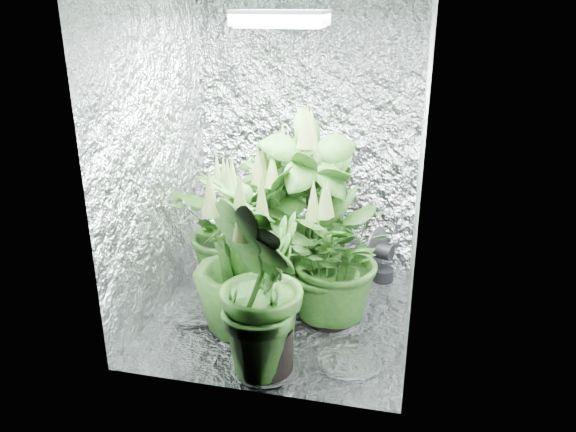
{
  "coord_description": "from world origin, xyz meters",
  "views": [
    {
      "loc": [
        0.75,
        -3.11,
        1.92
      ],
      "look_at": [
        0.04,
        0.0,
        0.69
      ],
      "focal_mm": 35.0,
      "sensor_mm": 36.0,
      "label": 1
    }
  ],
  "objects_px": {
    "grow_lamp": "(281,18)",
    "plant_d": "(239,259)",
    "plant_g": "(263,289)",
    "circulation_fan": "(380,258)",
    "plant_e": "(331,257)",
    "plant_b": "(311,215)",
    "plant_c": "(321,216)",
    "plant_h": "(274,219)",
    "plant_f": "(271,243)",
    "plant_a": "(234,227)"
  },
  "relations": [
    {
      "from": "plant_f",
      "to": "circulation_fan",
      "type": "distance_m",
      "value": 0.97
    },
    {
      "from": "plant_g",
      "to": "circulation_fan",
      "type": "xyz_separation_m",
      "value": [
        0.53,
        1.26,
        -0.35
      ]
    },
    {
      "from": "grow_lamp",
      "to": "plant_c",
      "type": "distance_m",
      "value": 1.47
    },
    {
      "from": "plant_c",
      "to": "plant_g",
      "type": "distance_m",
      "value": 1.21
    },
    {
      "from": "plant_g",
      "to": "plant_h",
      "type": "height_order",
      "value": "plant_h"
    },
    {
      "from": "grow_lamp",
      "to": "plant_a",
      "type": "distance_m",
      "value": 1.45
    },
    {
      "from": "plant_d",
      "to": "plant_b",
      "type": "bearing_deg",
      "value": 52.96
    },
    {
      "from": "grow_lamp",
      "to": "plant_d",
      "type": "distance_m",
      "value": 1.37
    },
    {
      "from": "plant_f",
      "to": "plant_e",
      "type": "bearing_deg",
      "value": -2.9
    },
    {
      "from": "plant_c",
      "to": "plant_g",
      "type": "relative_size",
      "value": 0.92
    },
    {
      "from": "plant_c",
      "to": "circulation_fan",
      "type": "relative_size",
      "value": 2.62
    },
    {
      "from": "plant_d",
      "to": "grow_lamp",
      "type": "bearing_deg",
      "value": 53.45
    },
    {
      "from": "circulation_fan",
      "to": "plant_d",
      "type": "bearing_deg",
      "value": -109.41
    },
    {
      "from": "plant_c",
      "to": "plant_e",
      "type": "relative_size",
      "value": 1.08
    },
    {
      "from": "plant_a",
      "to": "plant_d",
      "type": "height_order",
      "value": "plant_d"
    },
    {
      "from": "grow_lamp",
      "to": "plant_h",
      "type": "distance_m",
      "value": 1.3
    },
    {
      "from": "grow_lamp",
      "to": "plant_f",
      "type": "relative_size",
      "value": 0.45
    },
    {
      "from": "grow_lamp",
      "to": "plant_f",
      "type": "xyz_separation_m",
      "value": [
        -0.07,
        -0.01,
        -1.32
      ]
    },
    {
      "from": "plant_d",
      "to": "plant_h",
      "type": "distance_m",
      "value": 0.54
    },
    {
      "from": "grow_lamp",
      "to": "plant_g",
      "type": "distance_m",
      "value": 1.45
    },
    {
      "from": "grow_lamp",
      "to": "circulation_fan",
      "type": "relative_size",
      "value": 1.25
    },
    {
      "from": "plant_h",
      "to": "circulation_fan",
      "type": "xyz_separation_m",
      "value": [
        0.7,
        0.37,
        -0.38
      ]
    },
    {
      "from": "plant_e",
      "to": "circulation_fan",
      "type": "distance_m",
      "value": 0.76
    },
    {
      "from": "grow_lamp",
      "to": "plant_a",
      "type": "height_order",
      "value": "grow_lamp"
    },
    {
      "from": "grow_lamp",
      "to": "plant_g",
      "type": "relative_size",
      "value": 0.44
    },
    {
      "from": "plant_g",
      "to": "plant_h",
      "type": "relative_size",
      "value": 0.96
    },
    {
      "from": "plant_c",
      "to": "plant_g",
      "type": "xyz_separation_m",
      "value": [
        -0.1,
        -1.2,
        0.04
      ]
    },
    {
      "from": "grow_lamp",
      "to": "plant_c",
      "type": "xyz_separation_m",
      "value": [
        0.15,
        0.58,
        -1.35
      ]
    },
    {
      "from": "grow_lamp",
      "to": "plant_c",
      "type": "relative_size",
      "value": 0.48
    },
    {
      "from": "circulation_fan",
      "to": "plant_h",
      "type": "bearing_deg",
      "value": -130.63
    },
    {
      "from": "plant_a",
      "to": "plant_h",
      "type": "bearing_deg",
      "value": -2.68
    },
    {
      "from": "grow_lamp",
      "to": "plant_d",
      "type": "bearing_deg",
      "value": -126.55
    },
    {
      "from": "plant_c",
      "to": "plant_d",
      "type": "xyz_separation_m",
      "value": [
        -0.34,
        -0.84,
        0.01
      ]
    },
    {
      "from": "plant_f",
      "to": "circulation_fan",
      "type": "relative_size",
      "value": 2.78
    },
    {
      "from": "plant_e",
      "to": "plant_b",
      "type": "bearing_deg",
      "value": 128.08
    },
    {
      "from": "grow_lamp",
      "to": "plant_h",
      "type": "bearing_deg",
      "value": 113.84
    },
    {
      "from": "plant_g",
      "to": "circulation_fan",
      "type": "relative_size",
      "value": 2.84
    },
    {
      "from": "plant_e",
      "to": "plant_f",
      "type": "bearing_deg",
      "value": 177.1
    },
    {
      "from": "plant_g",
      "to": "plant_d",
      "type": "bearing_deg",
      "value": 123.94
    },
    {
      "from": "plant_b",
      "to": "plant_f",
      "type": "relative_size",
      "value": 1.22
    },
    {
      "from": "grow_lamp",
      "to": "plant_f",
      "type": "bearing_deg",
      "value": -174.86
    },
    {
      "from": "plant_c",
      "to": "plant_e",
      "type": "height_order",
      "value": "plant_c"
    },
    {
      "from": "grow_lamp",
      "to": "plant_d",
      "type": "xyz_separation_m",
      "value": [
        -0.19,
        -0.26,
        -1.33
      ]
    },
    {
      "from": "plant_e",
      "to": "plant_h",
      "type": "relative_size",
      "value": 0.82
    },
    {
      "from": "plant_e",
      "to": "plant_d",
      "type": "bearing_deg",
      "value": -154.94
    },
    {
      "from": "plant_h",
      "to": "circulation_fan",
      "type": "height_order",
      "value": "plant_h"
    },
    {
      "from": "plant_a",
      "to": "plant_c",
      "type": "bearing_deg",
      "value": 28.38
    },
    {
      "from": "plant_a",
      "to": "plant_f",
      "type": "relative_size",
      "value": 0.87
    },
    {
      "from": "plant_h",
      "to": "plant_b",
      "type": "bearing_deg",
      "value": -15.92
    },
    {
      "from": "grow_lamp",
      "to": "plant_g",
      "type": "bearing_deg",
      "value": -85.35
    }
  ]
}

